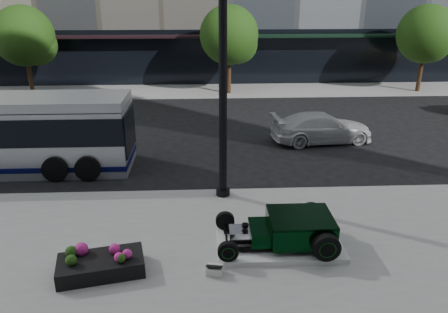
{
  "coord_description": "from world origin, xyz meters",
  "views": [
    {
      "loc": [
        -0.7,
        -15.96,
        6.8
      ],
      "look_at": [
        -0.02,
        -1.59,
        1.2
      ],
      "focal_mm": 35.0,
      "sensor_mm": 36.0,
      "label": 1
    }
  ],
  "objects_px": {
    "flower_planter": "(101,264)",
    "hot_rod": "(292,228)",
    "lamppost": "(223,79)",
    "white_sedan": "(322,128)"
  },
  "relations": [
    {
      "from": "hot_rod",
      "to": "flower_planter",
      "type": "relative_size",
      "value": 1.42
    },
    {
      "from": "hot_rod",
      "to": "lamppost",
      "type": "height_order",
      "value": "lamppost"
    },
    {
      "from": "lamppost",
      "to": "flower_planter",
      "type": "xyz_separation_m",
      "value": [
        -3.23,
        -4.26,
        -3.75
      ]
    },
    {
      "from": "lamppost",
      "to": "white_sedan",
      "type": "xyz_separation_m",
      "value": [
        4.87,
        5.67,
        -3.44
      ]
    },
    {
      "from": "flower_planter",
      "to": "hot_rod",
      "type": "bearing_deg",
      "value": 10.67
    },
    {
      "from": "hot_rod",
      "to": "white_sedan",
      "type": "bearing_deg",
      "value": 70.72
    },
    {
      "from": "hot_rod",
      "to": "white_sedan",
      "type": "height_order",
      "value": "white_sedan"
    },
    {
      "from": "flower_planter",
      "to": "white_sedan",
      "type": "height_order",
      "value": "white_sedan"
    },
    {
      "from": "lamppost",
      "to": "white_sedan",
      "type": "relative_size",
      "value": 1.84
    },
    {
      "from": "white_sedan",
      "to": "lamppost",
      "type": "bearing_deg",
      "value": 132.85
    }
  ]
}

